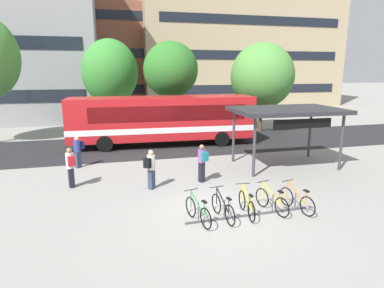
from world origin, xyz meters
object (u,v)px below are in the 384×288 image
at_px(commuter_red_pack_2, 71,165).
at_px(street_tree_1, 262,76).
at_px(parked_bicycle_black_1, 223,208).
at_px(commuter_teal_pack_1, 202,161).
at_px(parked_bicycle_yellow_2, 247,205).
at_px(parked_bicycle_yellow_3, 272,201).
at_px(parked_bicycle_green_0, 198,212).
at_px(commuter_navy_pack_0, 78,150).
at_px(transit_shelter, 287,112).
at_px(street_tree_0, 171,70).
at_px(commuter_black_pack_3, 151,167).
at_px(street_tree_2, 110,72).
at_px(parked_bicycle_orange_4, 297,200).
at_px(city_bus, 162,119).

xyz_separation_m(commuter_red_pack_2, street_tree_1, (13.68, 10.31, 3.45)).
distance_m(parked_bicycle_black_1, commuter_teal_pack_1, 3.87).
relative_size(parked_bicycle_yellow_2, parked_bicycle_yellow_3, 1.02).
bearing_deg(parked_bicycle_green_0, commuter_navy_pack_0, 15.74).
distance_m(parked_bicycle_green_0, parked_bicycle_black_1, 0.88).
xyz_separation_m(transit_shelter, street_tree_0, (-3.89, 11.03, 2.09)).
height_order(commuter_navy_pack_0, street_tree_0, street_tree_0).
bearing_deg(commuter_black_pack_3, commuter_red_pack_2, 116.97).
xyz_separation_m(parked_bicycle_yellow_2, commuter_black_pack_3, (-2.86, 3.38, 0.59)).
relative_size(parked_bicycle_black_1, parked_bicycle_yellow_3, 1.02).
relative_size(commuter_teal_pack_1, street_tree_2, 0.23).
distance_m(parked_bicycle_green_0, commuter_black_pack_3, 3.71).
relative_size(parked_bicycle_yellow_3, street_tree_2, 0.23).
bearing_deg(commuter_navy_pack_0, parked_bicycle_yellow_2, 87.30).
relative_size(parked_bicycle_orange_4, commuter_red_pack_2, 0.97).
bearing_deg(commuter_teal_pack_1, city_bus, -12.46).
xyz_separation_m(transit_shelter, commuter_black_pack_3, (-7.21, -1.76, -1.85)).
relative_size(parked_bicycle_green_0, parked_bicycle_orange_4, 1.00).
relative_size(city_bus, commuter_black_pack_3, 7.15).
bearing_deg(street_tree_2, commuter_black_pack_3, -85.44).
bearing_deg(commuter_navy_pack_0, parked_bicycle_orange_4, 94.69).
height_order(parked_bicycle_black_1, street_tree_1, street_tree_1).
bearing_deg(parked_bicycle_yellow_3, parked_bicycle_orange_4, -113.28).
distance_m(parked_bicycle_yellow_2, parked_bicycle_yellow_3, 0.98).
bearing_deg(city_bus, commuter_black_pack_3, 80.28).
bearing_deg(commuter_red_pack_2, street_tree_0, -49.27).
bearing_deg(transit_shelter, street_tree_0, 110.50).
bearing_deg(street_tree_1, transit_shelter, -108.57).
bearing_deg(parked_bicycle_orange_4, commuter_navy_pack_0, 33.20).
height_order(transit_shelter, commuter_black_pack_3, transit_shelter).
distance_m(city_bus, transit_shelter, 8.47).
bearing_deg(street_tree_0, parked_bicycle_green_0, -97.81).
distance_m(parked_bicycle_yellow_2, street_tree_0, 16.80).
height_order(city_bus, street_tree_1, street_tree_1).
bearing_deg(parked_bicycle_orange_4, commuter_black_pack_3, 40.65).
distance_m(city_bus, commuter_navy_pack_0, 6.53).
relative_size(parked_bicycle_yellow_2, street_tree_2, 0.23).
bearing_deg(street_tree_2, street_tree_1, -20.83).
xyz_separation_m(parked_bicycle_yellow_2, transit_shelter, (4.35, 5.14, 2.44)).
bearing_deg(transit_shelter, parked_bicycle_yellow_2, -129.15).
relative_size(parked_bicycle_yellow_3, commuter_black_pack_3, 0.99).
bearing_deg(commuter_teal_pack_1, parked_bicycle_black_1, 158.36).
relative_size(parked_bicycle_green_0, street_tree_1, 0.24).
relative_size(parked_bicycle_yellow_3, commuter_teal_pack_1, 0.98).
height_order(parked_bicycle_yellow_2, street_tree_2, street_tree_2).
distance_m(parked_bicycle_green_0, parked_bicycle_yellow_3, 2.76).
height_order(parked_bicycle_orange_4, street_tree_0, street_tree_0).
xyz_separation_m(parked_bicycle_yellow_2, commuter_navy_pack_0, (-6.05, 7.46, 0.55)).
relative_size(commuter_navy_pack_0, street_tree_0, 0.23).
xyz_separation_m(parked_bicycle_yellow_2, commuter_teal_pack_1, (-0.53, 3.72, 0.61)).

